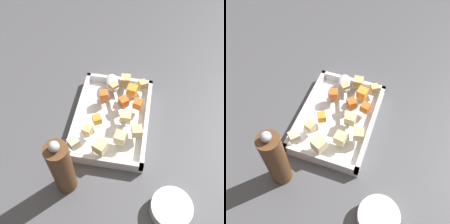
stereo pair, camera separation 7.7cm
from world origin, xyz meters
The scene contains 19 objects.
ground_plane centered at (0.00, 0.00, 0.00)m, with size 4.00×4.00×0.00m, color #4C4C51.
baking_dish centered at (0.01, -0.01, 0.01)m, with size 0.31×0.22×0.04m.
carrot_chunk_mid_right centered at (0.07, 0.02, 0.05)m, with size 0.03×0.03×0.03m, color orange.
carrot_chunk_corner_se centered at (0.05, -0.04, 0.05)m, with size 0.03×0.03×0.03m, color orange.
carrot_chunk_far_left centered at (0.05, -0.08, 0.05)m, with size 0.03×0.03×0.03m, color orange.
carrot_chunk_corner_nw centered at (-0.03, 0.03, 0.05)m, with size 0.02×0.02×0.02m, color orange.
carrot_chunk_rim_edge centered at (0.10, -0.06, 0.06)m, with size 0.03×0.03×0.03m, color orange.
potato_chunk_heap_top centered at (0.13, -0.09, 0.05)m, with size 0.02×0.02×0.02m, color tan.
potato_chunk_corner_ne centered at (-0.01, -0.05, 0.06)m, with size 0.03×0.03×0.03m, color #E0CC89.
potato_chunk_near_right centered at (-0.05, -0.09, 0.06)m, with size 0.03×0.03×0.03m, color #E0CC89.
potato_chunk_far_right centered at (-0.11, 0.07, 0.05)m, with size 0.03×0.03×0.03m, color beige.
potato_chunk_under_handle centered at (-0.08, -0.05, 0.06)m, with size 0.03×0.03×0.03m, color #E0CC89.
potato_chunk_front_center centered at (0.14, -0.03, 0.06)m, with size 0.03×0.03×0.03m, color tan.
potato_chunk_heap_side centered at (-0.07, 0.05, 0.05)m, with size 0.02×0.02×0.02m, color tan.
potato_chunk_near_left centered at (-0.11, 0.00, 0.06)m, with size 0.03×0.03×0.03m, color #E0CC89.
potato_chunk_center centered at (0.11, 0.00, 0.05)m, with size 0.02×0.02×0.02m, color tan.
serving_spoon centered at (0.11, 0.00, 0.05)m, with size 0.24×0.11×0.02m.
pepper_mill centered at (-0.21, 0.07, 0.10)m, with size 0.05×0.05×0.22m.
small_prep_bowl centered at (-0.23, -0.20, 0.02)m, with size 0.10×0.10×0.04m, color silver.
Camera 2 is at (-0.42, -0.16, 0.68)m, focal length 42.19 mm.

